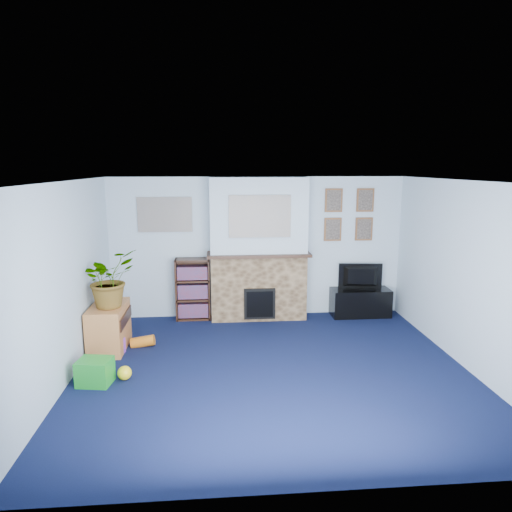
{
  "coord_description": "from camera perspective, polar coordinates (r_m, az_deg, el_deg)",
  "views": [
    {
      "loc": [
        -0.66,
        -5.43,
        2.58
      ],
      "look_at": [
        -0.14,
        0.87,
        1.32
      ],
      "focal_mm": 32.0,
      "sensor_mm": 36.0,
      "label": 1
    }
  ],
  "objects": [
    {
      "name": "television",
      "position": [
        8.09,
        12.99,
        -2.54
      ],
      "size": [
        0.76,
        0.18,
        0.43
      ],
      "primitive_type": "imported",
      "rotation": [
        0.0,
        0.0,
        3.03
      ],
      "color": "black",
      "rests_on": "tv_stand"
    },
    {
      "name": "portrait_tl",
      "position": [
        7.93,
        9.68,
        6.88
      ],
      "size": [
        0.3,
        0.03,
        0.4
      ],
      "primitive_type": "cube",
      "color": "brown",
      "rests_on": "wall_back"
    },
    {
      "name": "ceiling",
      "position": [
        5.47,
        2.25,
        9.33
      ],
      "size": [
        5.0,
        4.5,
        0.01
      ],
      "primitive_type": "cube",
      "color": "white",
      "rests_on": "wall_back"
    },
    {
      "name": "bookshelf",
      "position": [
        7.83,
        -7.87,
        -4.27
      ],
      "size": [
        0.58,
        0.28,
        1.05
      ],
      "color": "#331C12",
      "rests_on": "ground"
    },
    {
      "name": "mantel_teddy",
      "position": [
        7.55,
        -3.92,
        0.8
      ],
      "size": [
        0.14,
        0.14,
        0.14
      ],
      "primitive_type": "sphere",
      "color": "gray",
      "rests_on": "chimney_breast"
    },
    {
      "name": "mantel_clock",
      "position": [
        7.58,
        0.23,
        0.9
      ],
      "size": [
        0.09,
        0.05,
        0.13
      ],
      "primitive_type": "cube",
      "color": "gold",
      "rests_on": "chimney_breast"
    },
    {
      "name": "mantel_candle",
      "position": [
        7.62,
        2.89,
        1.01
      ],
      "size": [
        0.05,
        0.05,
        0.17
      ],
      "primitive_type": "cylinder",
      "color": "#B2BFC6",
      "rests_on": "chimney_breast"
    },
    {
      "name": "floor",
      "position": [
        6.05,
        2.07,
        -14.04
      ],
      "size": [
        5.0,
        4.5,
        0.01
      ],
      "primitive_type": "cube",
      "color": "#0E1535",
      "rests_on": "ground"
    },
    {
      "name": "mantel_can",
      "position": [
        7.67,
        5.28,
        0.9
      ],
      "size": [
        0.05,
        0.05,
        0.11
      ],
      "primitive_type": "cylinder",
      "color": "purple",
      "rests_on": "chimney_breast"
    },
    {
      "name": "collage_left",
      "position": [
        7.75,
        -11.33,
        5.1
      ],
      "size": [
        0.9,
        0.03,
        0.58
      ],
      "primitive_type": "cube",
      "color": "gray",
      "rests_on": "wall_back"
    },
    {
      "name": "potted_plant",
      "position": [
        6.63,
        -17.94,
        -2.71
      ],
      "size": [
        0.93,
        0.95,
        0.8
      ],
      "primitive_type": "imported",
      "rotation": [
        0.0,
        0.0,
        0.9
      ],
      "color": "#26661E",
      "rests_on": "sideboard"
    },
    {
      "name": "portrait_br",
      "position": [
        8.13,
        13.33,
        3.3
      ],
      "size": [
        0.3,
        0.03,
        0.4
      ],
      "primitive_type": "cube",
      "color": "brown",
      "rests_on": "wall_back"
    },
    {
      "name": "chimney_breast",
      "position": [
        7.63,
        0.32,
        0.7
      ],
      "size": [
        1.72,
        0.5,
        2.4
      ],
      "color": "brown",
      "rests_on": "ground"
    },
    {
      "name": "portrait_bl",
      "position": [
        7.98,
        9.57,
        3.3
      ],
      "size": [
        0.3,
        0.03,
        0.4
      ],
      "primitive_type": "cube",
      "color": "brown",
      "rests_on": "wall_back"
    },
    {
      "name": "wall_left",
      "position": [
        5.89,
        -22.79,
        -3.21
      ],
      "size": [
        0.04,
        4.5,
        2.4
      ],
      "primitive_type": "cube",
      "color": "silver",
      "rests_on": "ground"
    },
    {
      "name": "toy_block",
      "position": [
        6.75,
        -16.97,
        -10.75
      ],
      "size": [
        0.21,
        0.21,
        0.22
      ],
      "primitive_type": "cube",
      "rotation": [
        0.0,
        0.0,
        -0.19
      ],
      "color": "purple",
      "rests_on": "ground"
    },
    {
      "name": "toy_ball",
      "position": [
        5.98,
        -16.11,
        -13.84
      ],
      "size": [
        0.17,
        0.17,
        0.17
      ],
      "primitive_type": "sphere",
      "color": "yellow",
      "rests_on": "ground"
    },
    {
      "name": "tv_stand",
      "position": [
        8.19,
        12.89,
        -5.76
      ],
      "size": [
        1.01,
        0.42,
        0.48
      ],
      "primitive_type": "cube",
      "color": "black",
      "rests_on": "ground"
    },
    {
      "name": "collage_main",
      "position": [
        7.34,
        0.47,
        4.97
      ],
      "size": [
        1.0,
        0.03,
        0.68
      ],
      "primitive_type": "cube",
      "color": "gray",
      "rests_on": "chimney_breast"
    },
    {
      "name": "wall_right",
      "position": [
        6.43,
        24.88,
        -2.22
      ],
      "size": [
        0.04,
        4.5,
        2.4
      ],
      "primitive_type": "cube",
      "color": "silver",
      "rests_on": "ground"
    },
    {
      "name": "wall_front",
      "position": [
        3.53,
        6.62,
        -11.9
      ],
      "size": [
        5.0,
        0.04,
        2.4
      ],
      "primitive_type": "cube",
      "color": "silver",
      "rests_on": "ground"
    },
    {
      "name": "sideboard",
      "position": [
        6.88,
        -17.91,
        -8.25
      ],
      "size": [
        0.46,
        0.83,
        0.65
      ],
      "primitive_type": "cube",
      "color": "#BE743D",
      "rests_on": "ground"
    },
    {
      "name": "wall_back",
      "position": [
        7.83,
        0.19,
        1.08
      ],
      "size": [
        5.0,
        0.04,
        2.4
      ],
      "primitive_type": "cube",
      "color": "silver",
      "rests_on": "ground"
    },
    {
      "name": "green_crate",
      "position": [
        5.96,
        -19.48,
        -13.61
      ],
      "size": [
        0.43,
        0.37,
        0.31
      ],
      "primitive_type": "cube",
      "rotation": [
        0.0,
        0.0,
        -0.16
      ],
      "color": "#198C26",
      "rests_on": "ground"
    },
    {
      "name": "portrait_tr",
      "position": [
        8.08,
        13.49,
        6.81
      ],
      "size": [
        0.3,
        0.03,
        0.4
      ],
      "primitive_type": "cube",
      "color": "brown",
      "rests_on": "wall_back"
    },
    {
      "name": "toy_tube",
      "position": [
        6.93,
        -13.97,
        -10.35
      ],
      "size": [
        0.35,
        0.16,
        0.2
      ],
      "primitive_type": "cylinder",
      "rotation": [
        0.0,
        1.43,
        0.0
      ],
      "color": "orange",
      "rests_on": "ground"
    }
  ]
}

